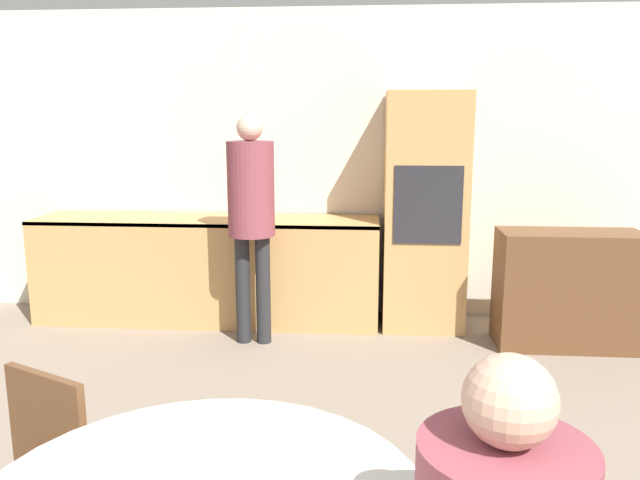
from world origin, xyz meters
TOP-DOWN VIEW (x-y plane):
  - wall_back at (0.00, 5.57)m, footprint 6.93×0.05m
  - kitchen_counter at (-1.18, 5.23)m, footprint 2.87×0.60m
  - oven_unit at (0.61, 5.23)m, footprint 0.65×0.59m
  - sideboard at (1.66, 4.82)m, footprint 1.04×0.45m
  - person_standing at (-0.71, 4.71)m, footprint 0.35×0.35m

SIDE VIEW (x-z plane):
  - sideboard at x=1.66m, z-range 0.00..0.88m
  - kitchen_counter at x=-1.18m, z-range 0.01..0.89m
  - oven_unit at x=0.61m, z-range 0.00..1.91m
  - person_standing at x=-0.71m, z-range 0.21..1.94m
  - wall_back at x=0.00m, z-range 0.00..2.60m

